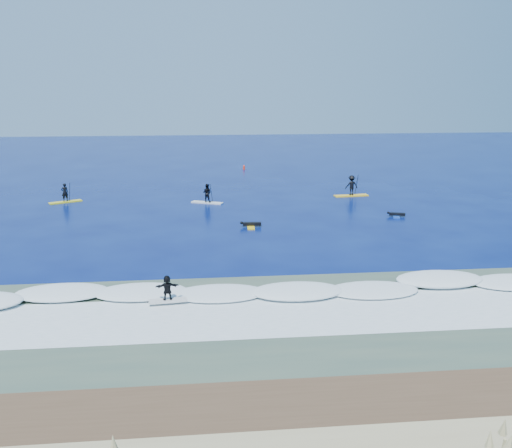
{
  "coord_description": "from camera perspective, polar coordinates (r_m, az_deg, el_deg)",
  "views": [
    {
      "loc": [
        -3.9,
        -37.72,
        10.68
      ],
      "look_at": [
        0.18,
        2.23,
        0.6
      ],
      "focal_mm": 40.0,
      "sensor_mm": 36.0,
      "label": 1
    }
  ],
  "objects": [
    {
      "name": "whitewater",
      "position": [
        27.21,
        2.91,
        -9.04
      ],
      "size": [
        34.0,
        5.0,
        0.02
      ],
      "primitive_type": "cube",
      "color": "silver",
      "rests_on": "ground"
    },
    {
      "name": "breaking_wave",
      "position": [
        29.96,
        2.04,
        -6.8
      ],
      "size": [
        40.0,
        6.0,
        0.3
      ],
      "primitive_type": "cube",
      "color": "white",
      "rests_on": "ground"
    },
    {
      "name": "wave_surfer",
      "position": [
        28.41,
        -8.86,
        -6.5
      ],
      "size": [
        1.91,
        0.71,
        1.35
      ],
      "rotation": [
        0.0,
        0.0,
        0.11
      ],
      "color": "silver",
      "rests_on": "breaking_wave"
    },
    {
      "name": "ground",
      "position": [
        39.4,
        0.06,
        -1.64
      ],
      "size": [
        160.0,
        160.0,
        0.0
      ],
      "primitive_type": "plane",
      "color": "#040F4C",
      "rests_on": "ground"
    },
    {
      "name": "sup_paddler_center",
      "position": [
        51.46,
        -4.91,
        2.92
      ],
      "size": [
        2.94,
        1.83,
        2.03
      ],
      "rotation": [
        0.0,
        0.0,
        -0.41
      ],
      "color": "silver",
      "rests_on": "ground"
    },
    {
      "name": "prone_paddler_near",
      "position": [
        43.04,
        -0.52,
        -0.08
      ],
      "size": [
        1.6,
        2.04,
        0.42
      ],
      "rotation": [
        0.0,
        0.0,
        1.52
      ],
      "color": "yellow",
      "rests_on": "ground"
    },
    {
      "name": "wet_sand_strip",
      "position": [
        19.81,
        6.82,
        -18.65
      ],
      "size": [
        90.0,
        5.0,
        0.08
      ],
      "primitive_type": "cube",
      "color": "#4D3724",
      "rests_on": "ground"
    },
    {
      "name": "prone_paddler_far",
      "position": [
        47.66,
        13.85,
        0.88
      ],
      "size": [
        1.44,
        1.89,
        0.38
      ],
      "rotation": [
        0.0,
        0.0,
        1.3
      ],
      "color": "#1745B1",
      "rests_on": "ground"
    },
    {
      "name": "marker_buoy",
      "position": [
        71.16,
        -1.22,
        5.69
      ],
      "size": [
        0.28,
        0.28,
        0.66
      ],
      "rotation": [
        0.0,
        0.0,
        0.0
      ],
      "color": "#FA3016",
      "rests_on": "ground"
    },
    {
      "name": "sup_paddler_left",
      "position": [
        54.43,
        -18.55,
        2.71
      ],
      "size": [
        2.89,
        1.98,
        2.02
      ],
      "rotation": [
        0.0,
        0.0,
        0.49
      ],
      "color": "yellow",
      "rests_on": "ground"
    },
    {
      "name": "shallow_water",
      "position": [
        26.31,
        3.24,
        -9.88
      ],
      "size": [
        90.0,
        13.0,
        0.01
      ],
      "primitive_type": "cube",
      "color": "#3A5042",
      "rests_on": "ground"
    },
    {
      "name": "sup_paddler_right",
      "position": [
        55.22,
        9.53,
        3.7
      ],
      "size": [
        3.37,
        1.2,
        2.31
      ],
      "rotation": [
        0.0,
        0.0,
        0.12
      ],
      "color": "yellow",
      "rests_on": "ground"
    }
  ]
}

